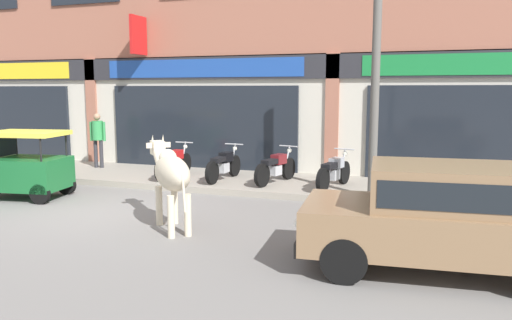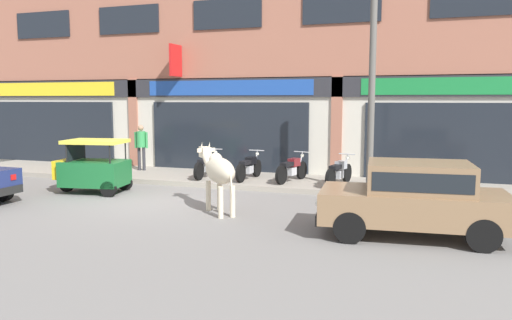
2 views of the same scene
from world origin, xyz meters
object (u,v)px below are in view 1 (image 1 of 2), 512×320
(auto_rickshaw, at_px, (24,169))
(motorcycle_2, at_px, (276,167))
(utility_pole, at_px, (376,76))
(motorcycle_3, at_px, (334,172))
(pedestrian, at_px, (98,134))
(motorcycle_1, at_px, (224,165))
(motorcycle_0, at_px, (174,163))
(car_1, at_px, (439,213))
(cow, at_px, (171,173))

(auto_rickshaw, relative_size, motorcycle_2, 1.17)
(motorcycle_2, height_order, utility_pole, utility_pole)
(motorcycle_3, height_order, pedestrian, pedestrian)
(motorcycle_1, distance_m, pedestrian, 4.38)
(pedestrian, bearing_deg, motorcycle_3, -6.26)
(motorcycle_0, bearing_deg, car_1, -35.40)
(auto_rickshaw, bearing_deg, motorcycle_0, 50.03)
(car_1, bearing_deg, cow, 171.36)
(auto_rickshaw, distance_m, utility_pole, 8.05)
(motorcycle_2, xyz_separation_m, utility_pole, (2.42, -0.84, 2.19))
(car_1, distance_m, auto_rickshaw, 9.00)
(cow, distance_m, motorcycle_3, 4.46)
(pedestrian, relative_size, utility_pole, 0.31)
(pedestrian, bearing_deg, motorcycle_1, -8.86)
(cow, xyz_separation_m, motorcycle_3, (2.16, 3.87, -0.47))
(motorcycle_2, relative_size, pedestrian, 1.11)
(cow, bearing_deg, auto_rickshaw, 165.00)
(motorcycle_2, distance_m, utility_pole, 3.37)
(car_1, xyz_separation_m, motorcycle_1, (-5.08, 4.65, -0.28))
(cow, relative_size, motorcycle_0, 0.95)
(auto_rickshaw, height_order, utility_pole, utility_pole)
(car_1, height_order, motorcycle_3, car_1)
(cow, xyz_separation_m, pedestrian, (-4.97, 4.65, 0.13))
(cow, distance_m, motorcycle_2, 4.11)
(motorcycle_2, bearing_deg, motorcycle_0, -178.33)
(motorcycle_1, bearing_deg, cow, -80.28)
(car_1, relative_size, motorcycle_3, 2.08)
(motorcycle_0, height_order, motorcycle_2, same)
(cow, relative_size, pedestrian, 1.07)
(car_1, distance_m, utility_pole, 4.49)
(motorcycle_0, bearing_deg, cow, -62.03)
(cow, bearing_deg, pedestrian, 136.91)
(motorcycle_0, relative_size, motorcycle_2, 1.02)
(motorcycle_0, xyz_separation_m, motorcycle_3, (4.26, -0.08, 0.00))
(car_1, distance_m, motorcycle_2, 5.99)
(motorcycle_2, bearing_deg, pedestrian, 173.70)
(motorcycle_2, height_order, pedestrian, pedestrian)
(motorcycle_0, xyz_separation_m, motorcycle_2, (2.79, 0.08, 0.00))
(cow, xyz_separation_m, motorcycle_1, (-0.68, 3.98, -0.47))
(auto_rickshaw, height_order, motorcycle_2, auto_rickshaw)
(motorcycle_0, bearing_deg, pedestrian, 166.20)
(cow, relative_size, auto_rickshaw, 0.82)
(car_1, height_order, utility_pole, utility_pole)
(motorcycle_0, relative_size, utility_pole, 0.35)
(cow, bearing_deg, motorcycle_1, 99.72)
(car_1, height_order, motorcycle_0, car_1)
(motorcycle_1, bearing_deg, motorcycle_0, -178.47)
(auto_rickshaw, xyz_separation_m, motorcycle_2, (5.10, 2.84, -0.12))
(motorcycle_3, bearing_deg, motorcycle_1, 177.71)
(cow, distance_m, auto_rickshaw, 4.58)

